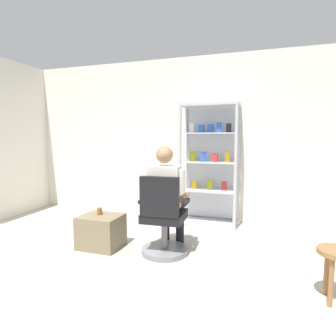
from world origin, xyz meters
The scene contains 7 objects.
ground_plane centered at (0.00, 0.00, 0.00)m, with size 7.20×7.20×0.00m, color #B2A899.
back_wall centered at (0.00, 3.00, 1.35)m, with size 6.00×0.10×2.70m, color silver.
display_cabinet_main centered at (0.40, 2.76, 0.97)m, with size 0.90×0.45×1.90m.
office_chair centered at (0.12, 1.33, 0.39)m, with size 0.58×0.56×0.96m.
seated_shopkeeper centered at (0.11, 1.49, 0.71)m, with size 0.50×0.58×1.29m.
storage_crate centered at (-0.71, 1.31, 0.21)m, with size 0.51×0.43×0.41m, color #72664C.
tea_glass centered at (-0.75, 1.34, 0.46)m, with size 0.06×0.06×0.09m, color brown.
Camera 1 is at (1.21, -1.74, 1.40)m, focal length 30.49 mm.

